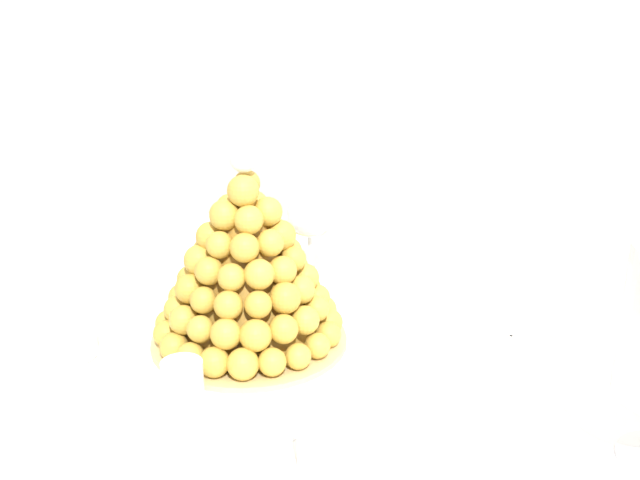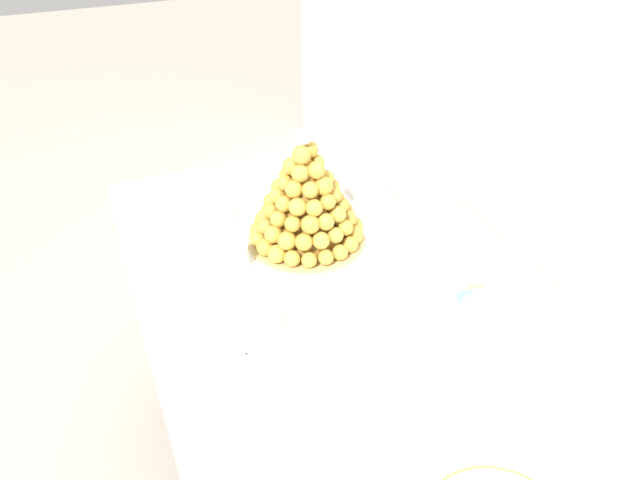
{
  "view_description": "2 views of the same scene",
  "coord_description": "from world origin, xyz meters",
  "px_view_note": "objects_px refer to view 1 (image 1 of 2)",
  "views": [
    {
      "loc": [
        0.34,
        -0.8,
        1.27
      ],
      "look_at": [
        -0.13,
        -0.06,
        0.93
      ],
      "focal_mm": 46.12,
      "sensor_mm": 36.0,
      "label": 1
    },
    {
      "loc": [
        0.76,
        -0.42,
        1.51
      ],
      "look_at": [
        -0.12,
        -0.05,
        0.85
      ],
      "focal_mm": 33.74,
      "sensor_mm": 36.0,
      "label": 2
    }
  ],
  "objects_px": {
    "dessert_cup_mid_left": "(183,387)",
    "creme_brulee_ramekin": "(153,318)",
    "croquembouche": "(247,270)",
    "dessert_cup_centre": "(328,448)",
    "wine_glass": "(310,218)",
    "serving_tray": "(258,359)",
    "dessert_cup_left": "(72,339)"
  },
  "relations": [
    {
      "from": "dessert_cup_mid_left",
      "to": "creme_brulee_ramekin",
      "type": "xyz_separation_m",
      "value": [
        -0.17,
        0.13,
        -0.01
      ]
    },
    {
      "from": "croquembouche",
      "to": "dessert_cup_mid_left",
      "type": "distance_m",
      "value": 0.19
    },
    {
      "from": "dessert_cup_mid_left",
      "to": "creme_brulee_ramekin",
      "type": "height_order",
      "value": "dessert_cup_mid_left"
    },
    {
      "from": "dessert_cup_mid_left",
      "to": "dessert_cup_centre",
      "type": "height_order",
      "value": "dessert_cup_mid_left"
    },
    {
      "from": "dessert_cup_centre",
      "to": "wine_glass",
      "type": "bearing_deg",
      "value": 125.16
    },
    {
      "from": "serving_tray",
      "to": "dessert_cup_left",
      "type": "xyz_separation_m",
      "value": [
        -0.21,
        -0.12,
        0.03
      ]
    },
    {
      "from": "croquembouche",
      "to": "wine_glass",
      "type": "distance_m",
      "value": 0.22
    },
    {
      "from": "serving_tray",
      "to": "dessert_cup_mid_left",
      "type": "xyz_separation_m",
      "value": [
        -0.0,
        -0.14,
        0.03
      ]
    },
    {
      "from": "wine_glass",
      "to": "dessert_cup_mid_left",
      "type": "bearing_deg",
      "value": -78.81
    },
    {
      "from": "serving_tray",
      "to": "dessert_cup_left",
      "type": "bearing_deg",
      "value": -149.31
    },
    {
      "from": "croquembouche",
      "to": "dessert_cup_left",
      "type": "height_order",
      "value": "croquembouche"
    },
    {
      "from": "serving_tray",
      "to": "dessert_cup_left",
      "type": "relative_size",
      "value": 8.95
    },
    {
      "from": "serving_tray",
      "to": "dessert_cup_left",
      "type": "height_order",
      "value": "dessert_cup_left"
    },
    {
      "from": "dessert_cup_mid_left",
      "to": "wine_glass",
      "type": "relative_size",
      "value": 0.38
    },
    {
      "from": "dessert_cup_centre",
      "to": "wine_glass",
      "type": "relative_size",
      "value": 0.41
    },
    {
      "from": "wine_glass",
      "to": "dessert_cup_centre",
      "type": "bearing_deg",
      "value": -54.84
    },
    {
      "from": "serving_tray",
      "to": "dessert_cup_mid_left",
      "type": "bearing_deg",
      "value": -90.82
    },
    {
      "from": "creme_brulee_ramekin",
      "to": "dessert_cup_mid_left",
      "type": "bearing_deg",
      "value": -37.65
    },
    {
      "from": "croquembouche",
      "to": "dessert_cup_left",
      "type": "bearing_deg",
      "value": -139.03
    },
    {
      "from": "dessert_cup_mid_left",
      "to": "wine_glass",
      "type": "height_order",
      "value": "wine_glass"
    },
    {
      "from": "dessert_cup_left",
      "to": "creme_brulee_ramekin",
      "type": "relative_size",
      "value": 0.76
    },
    {
      "from": "croquembouche",
      "to": "creme_brulee_ramekin",
      "type": "relative_size",
      "value": 3.41
    },
    {
      "from": "serving_tray",
      "to": "wine_glass",
      "type": "bearing_deg",
      "value": 107.7
    },
    {
      "from": "dessert_cup_centre",
      "to": "wine_glass",
      "type": "distance_m",
      "value": 0.49
    },
    {
      "from": "dessert_cup_left",
      "to": "dessert_cup_centre",
      "type": "bearing_deg",
      "value": -3.25
    },
    {
      "from": "dessert_cup_left",
      "to": "dessert_cup_centre",
      "type": "distance_m",
      "value": 0.41
    },
    {
      "from": "dessert_cup_centre",
      "to": "serving_tray",
      "type": "bearing_deg",
      "value": 143.58
    },
    {
      "from": "dessert_cup_mid_left",
      "to": "dessert_cup_centre",
      "type": "xyz_separation_m",
      "value": [
        0.2,
        -0.01,
        -0.01
      ]
    },
    {
      "from": "dessert_cup_left",
      "to": "creme_brulee_ramekin",
      "type": "xyz_separation_m",
      "value": [
        0.03,
        0.12,
        -0.01
      ]
    },
    {
      "from": "serving_tray",
      "to": "croquembouche",
      "type": "bearing_deg",
      "value": 141.41
    },
    {
      "from": "serving_tray",
      "to": "dessert_cup_centre",
      "type": "relative_size",
      "value": 8.6
    },
    {
      "from": "dessert_cup_left",
      "to": "dessert_cup_mid_left",
      "type": "relative_size",
      "value": 1.03
    }
  ]
}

